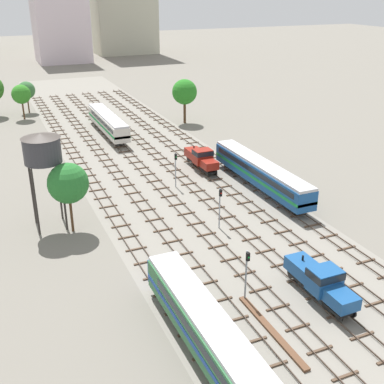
# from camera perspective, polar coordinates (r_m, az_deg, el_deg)

# --- Properties ---
(ground_plane) EXTENTS (480.00, 480.00, 0.00)m
(ground_plane) POSITION_cam_1_polar(r_m,az_deg,el_deg) (74.92, -3.82, 2.39)
(ground_plane) COLOR slate
(ballast_bed) EXTENTS (25.11, 176.00, 0.01)m
(ballast_bed) POSITION_cam_1_polar(r_m,az_deg,el_deg) (74.92, -3.82, 2.39)
(ballast_bed) COLOR gray
(ballast_bed) RESTS_ON ground
(track_far_left) EXTENTS (2.40, 126.00, 0.29)m
(track_far_left) POSITION_cam_1_polar(r_m,az_deg,el_deg) (73.19, -11.89, 1.53)
(track_far_left) COLOR #47382D
(track_far_left) RESTS_ON ground
(track_left) EXTENTS (2.40, 126.00, 0.29)m
(track_left) POSITION_cam_1_polar(r_m,az_deg,el_deg) (74.05, -8.70, 2.02)
(track_left) COLOR #47382D
(track_left) RESTS_ON ground
(track_centre_left) EXTENTS (2.40, 126.00, 0.29)m
(track_centre_left) POSITION_cam_1_polar(r_m,az_deg,el_deg) (75.13, -5.60, 2.50)
(track_centre_left) COLOR #47382D
(track_centre_left) RESTS_ON ground
(track_centre) EXTENTS (2.40, 126.00, 0.29)m
(track_centre) POSITION_cam_1_polar(r_m,az_deg,el_deg) (76.43, -2.60, 2.95)
(track_centre) COLOR #47382D
(track_centre) RESTS_ON ground
(track_centre_right) EXTENTS (2.40, 126.00, 0.29)m
(track_centre_right) POSITION_cam_1_polar(r_m,az_deg,el_deg) (77.94, 0.30, 3.38)
(track_centre_right) COLOR #47382D
(track_centre_right) RESTS_ON ground
(track_right) EXTENTS (2.40, 126.00, 0.29)m
(track_right) POSITION_cam_1_polar(r_m,az_deg,el_deg) (79.65, 3.09, 3.79)
(track_right) COLOR #47382D
(track_right) RESTS_ON ground
(diesel_railcar_far_left_nearest) EXTENTS (2.96, 20.50, 3.80)m
(diesel_railcar_far_left_nearest) POSITION_cam_1_polar(r_m,az_deg,el_deg) (37.56, 2.14, -16.36)
(diesel_railcar_far_left_nearest) COLOR #286638
(diesel_railcar_far_left_nearest) RESTS_ON ground
(shunter_loco_centre_near) EXTENTS (2.74, 8.46, 3.10)m
(shunter_loco_centre_near) POSITION_cam_1_polar(r_m,az_deg,el_deg) (45.86, 14.96, -9.99)
(shunter_loco_centre_near) COLOR #194C8C
(shunter_loco_centre_near) RESTS_ON ground
(passenger_coach_right_mid) EXTENTS (2.96, 22.00, 3.80)m
(passenger_coach_right_mid) POSITION_cam_1_polar(r_m,az_deg,el_deg) (68.03, 8.07, 2.36)
(passenger_coach_right_mid) COLOR #194C8C
(passenger_coach_right_mid) RESTS_ON ground
(shunter_loco_centre_right_midfar) EXTENTS (2.74, 8.46, 3.10)m
(shunter_loco_centre_right_midfar) POSITION_cam_1_polar(r_m,az_deg,el_deg) (75.06, 1.12, 4.11)
(shunter_loco_centre_right_midfar) COLOR maroon
(shunter_loco_centre_right_midfar) RESTS_ON ground
(diesel_railcar_centre_left_far) EXTENTS (2.96, 20.50, 3.80)m
(diesel_railcar_centre_left_far) POSITION_cam_1_polar(r_m,az_deg,el_deg) (94.47, -9.88, 8.15)
(diesel_railcar_centre_left_far) COLOR beige
(diesel_railcar_centre_left_far) RESTS_ON ground
(water_tower) EXTENTS (4.39, 4.39, 11.46)m
(water_tower) POSITION_cam_1_polar(r_m,az_deg,el_deg) (56.82, -17.24, 4.80)
(water_tower) COLOR #2D2826
(water_tower) RESTS_ON ground
(signal_post_nearest) EXTENTS (0.28, 0.47, 5.10)m
(signal_post_nearest) POSITION_cam_1_polar(r_m,az_deg,el_deg) (67.87, -1.95, 3.12)
(signal_post_nearest) COLOR gray
(signal_post_nearest) RESTS_ON ground
(signal_post_near) EXTENTS (0.28, 0.47, 5.09)m
(signal_post_near) POSITION_cam_1_polar(r_m,az_deg,el_deg) (56.16, 3.31, -1.33)
(signal_post_near) COLOR gray
(signal_post_near) RESTS_ON ground
(signal_post_mid) EXTENTS (0.28, 0.47, 5.16)m
(signal_post_mid) POSITION_cam_1_polar(r_m,az_deg,el_deg) (43.73, 6.45, -9.05)
(signal_post_mid) COLOR gray
(signal_post_mid) RESTS_ON ground
(lineside_tree_0) EXTENTS (5.11, 5.11, 9.06)m
(lineside_tree_0) POSITION_cam_1_polar(r_m,az_deg,el_deg) (100.83, -0.88, 11.68)
(lineside_tree_0) COLOR #4C331E
(lineside_tree_0) RESTS_ON ground
(lineside_tree_2) EXTENTS (4.00, 4.00, 7.35)m
(lineside_tree_2) POSITION_cam_1_polar(r_m,az_deg,el_deg) (110.28, -19.47, 10.78)
(lineside_tree_2) COLOR #4C331E
(lineside_tree_2) RESTS_ON ground
(lineside_tree_3) EXTENTS (3.82, 3.82, 6.99)m
(lineside_tree_3) POSITION_cam_1_polar(r_m,az_deg,el_deg) (115.83, -18.91, 11.26)
(lineside_tree_3) COLOR #4C331E
(lineside_tree_3) RESTS_ON ground
(lineside_tree_4) EXTENTS (4.64, 4.64, 8.36)m
(lineside_tree_4) POSITION_cam_1_polar(r_m,az_deg,el_deg) (56.09, -14.38, 1.00)
(lineside_tree_4) COLOR #4C331E
(lineside_tree_4) RESTS_ON ground
(skyline_tower_1) EXTENTS (18.76, 17.25, 33.56)m
(skyline_tower_1) POSITION_cam_1_polar(r_m,az_deg,el_deg) (193.76, -15.34, 19.51)
(skyline_tower_1) COLOR silver
(skyline_tower_1) RESTS_ON ground
(spare_rail_bundle) EXTENTS (0.60, 10.00, 0.24)m
(spare_rail_bundle) POSITION_cam_1_polar(r_m,az_deg,el_deg) (42.29, 9.31, -15.78)
(spare_rail_bundle) COLOR brown
(spare_rail_bundle) RESTS_ON ground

